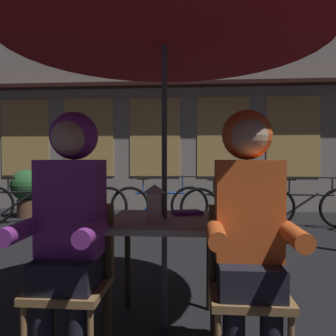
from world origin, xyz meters
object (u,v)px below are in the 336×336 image
cafe_table (164,234)px  potted_plant (27,189)px  person_left_hooded (70,212)px  bicycle_nearest (25,203)px  person_right_hooded (249,214)px  book (187,213)px  lantern (155,201)px  bicycle_second (81,204)px  bicycle_fifth (307,207)px  chair_right (247,278)px  patio_umbrella (164,16)px  bicycle_third (160,205)px  bicycle_fourth (231,207)px  chair_left (74,273)px

cafe_table → potted_plant: 5.07m
person_left_hooded → bicycle_nearest: 4.53m
person_right_hooded → book: person_right_hooded is taller
lantern → bicycle_nearest: 4.46m
bicycle_nearest → bicycle_second: 1.00m
bicycle_nearest → bicycle_fifth: 4.79m
cafe_table → chair_right: (0.48, -0.37, -0.15)m
person_left_hooded → person_right_hooded: (0.96, 0.00, 0.00)m
person_left_hooded → patio_umbrella: bearing=41.6°
bicycle_fifth → book: bicycle_fifth is taller
bicycle_third → book: bearing=-80.7°
lantern → potted_plant: lantern is taller
person_right_hooded → chair_right: bearing=90.0°
bicycle_fourth → cafe_table: bearing=-103.3°
chair_left → bicycle_fifth: chair_left is taller
chair_right → bicycle_fifth: chair_right is taller
bicycle_fifth → bicycle_second: bearing=-180.0°
bicycle_nearest → chair_left: bearing=-59.2°
bicycle_fifth → potted_plant: bearing=173.0°
bicycle_nearest → bicycle_third: (2.37, 0.04, 0.00)m
person_right_hooded → bicycle_fifth: person_right_hooded is taller
person_right_hooded → bicycle_fourth: bearing=85.3°
cafe_table → chair_right: bearing=-37.5°
patio_umbrella → person_left_hooded: bearing=-138.4°
person_left_hooded → bicycle_fifth: bearing=57.0°
chair_right → person_right_hooded: (0.00, -0.06, 0.36)m
lantern → chair_right: bearing=-30.3°
bicycle_nearest → bicycle_third: 2.37m
chair_right → person_left_hooded: (-0.96, -0.06, 0.36)m
chair_left → book: 0.88m
bicycle_third → patio_umbrella: bearing=-83.5°
cafe_table → lantern: bearing=-136.6°
patio_umbrella → bicycle_fourth: size_ratio=1.37×
chair_right → person_left_hooded: person_left_hooded is taller
person_left_hooded → bicycle_third: bearing=88.8°
bicycle_third → book: size_ratio=8.34×
chair_right → lantern: bearing=149.7°
person_right_hooded → bicycle_nearest: bearing=129.9°
chair_right → bicycle_second: (-2.24, 3.80, -0.14)m
cafe_table → book: bearing=52.0°
chair_right → person_right_hooded: bearing=-90.0°
chair_left → person_left_hooded: (-0.00, -0.06, 0.36)m
cafe_table → person_left_hooded: 0.67m
lantern → chair_left: lantern is taller
patio_umbrella → lantern: patio_umbrella is taller
cafe_table → potted_plant: (-3.04, 4.05, -0.09)m
chair_left → book: chair_left is taller
person_left_hooded → chair_left: bearing=90.0°
bicycle_second → bicycle_third: (1.36, 0.06, 0.00)m
person_left_hooded → book: size_ratio=7.00×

